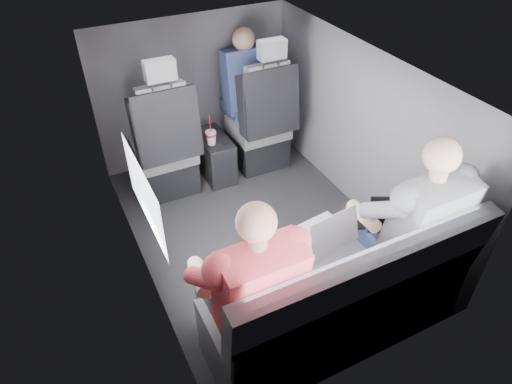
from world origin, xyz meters
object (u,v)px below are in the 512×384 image
center_console (215,156)px  laptop_black (385,215)px  front_seat_left (166,152)px  passenger_rear_right (407,223)px  laptop_white (226,272)px  soda_cup (211,137)px  passenger_rear_left (247,286)px  front_seat_right (261,128)px  rear_bench (339,302)px  passenger_front_right (244,82)px  laptop_silver (325,232)px

center_console → laptop_black: (0.46, -1.71, 0.43)m
front_seat_left → center_console: 0.49m
laptop_black → passenger_rear_right: size_ratio=0.34×
laptop_white → front_seat_left: bearing=84.4°
soda_cup → laptop_black: laptop_black is taller
front_seat_left → passenger_rear_left: bearing=-93.4°
front_seat_right → passenger_rear_right: passenger_rear_right is taller
soda_cup → center_console: bearing=59.8°
soda_cup → laptop_white: laptop_white is taller
center_console → soda_cup: size_ratio=1.71×
center_console → soda_cup: bearing=-120.2°
laptop_white → center_console: bearing=70.1°
front_seat_right → rear_bench: front_seat_right is taller
rear_bench → passenger_rear_left: passenger_rear_left is taller
laptop_white → passenger_rear_left: (0.05, -0.15, 0.02)m
front_seat_right → passenger_rear_left: same height
laptop_black → passenger_rear_left: passenger_rear_left is taller
center_console → laptop_white: bearing=-109.9°
passenger_front_right → front_seat_right: bearing=-82.1°
passenger_rear_left → front_seat_right: bearing=60.9°
rear_bench → passenger_front_right: size_ratio=1.99×
laptop_silver → passenger_front_right: size_ratio=0.45×
passenger_front_right → laptop_silver: bearing=-101.3°
passenger_front_right → rear_bench: bearing=-100.9°
center_console → soda_cup: soda_cup is taller
front_seat_right → laptop_black: (0.01, -1.67, 0.23)m
front_seat_left → passenger_front_right: 0.97m
laptop_white → laptop_black: bearing=-1.1°
rear_bench → laptop_black: (0.46, 0.23, 0.33)m
soda_cup → passenger_rear_left: passenger_rear_left is taller
front_seat_left → laptop_silver: bearing=-73.4°
passenger_rear_left → center_console: bearing=73.2°
passenger_rear_left → passenger_front_right: 2.28m
passenger_rear_left → passenger_rear_right: 1.06m
passenger_rear_right → rear_bench: bearing=-169.5°
front_seat_left → passenger_front_right: (0.86, 0.26, 0.35)m
laptop_silver → passenger_rear_left: (-0.59, -0.18, 0.01)m
center_console → laptop_black: bearing=-75.0°
center_console → passenger_rear_left: passenger_rear_left is taller
rear_bench → laptop_black: rear_bench is taller
front_seat_left → laptop_black: size_ratio=2.83×
front_seat_right → laptop_black: 1.69m
center_console → front_seat_right: bearing=-5.1°
soda_cup → passenger_rear_left: (-0.50, -1.74, 0.17)m
center_console → passenger_rear_right: 1.97m
front_seat_left → laptop_black: (0.91, -1.67, 0.23)m
front_seat_left → passenger_front_right: size_ratio=1.57×
front_seat_left → laptop_silver: 1.72m
laptop_black → passenger_rear_left: size_ratio=0.35×
laptop_white → rear_bench: bearing=-22.2°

